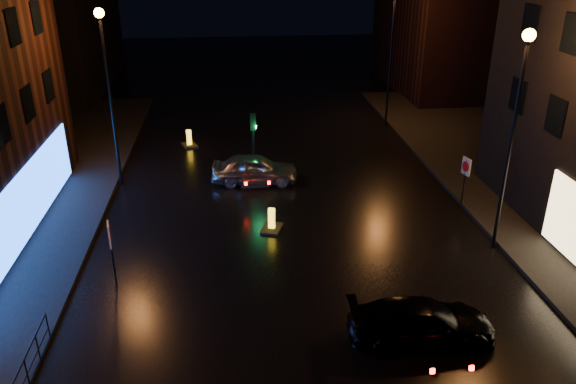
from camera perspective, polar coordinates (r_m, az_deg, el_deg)
The scene contains 12 objects.
ground at distance 16.73m, azimuth 3.55°, elevation -17.25°, with size 120.00×120.00×0.00m, color black.
building_far_right at distance 47.86m, azimuth 15.81°, elevation 17.31°, with size 8.00×14.00×12.00m, color black.
street_lamp_lfar at distance 27.44m, azimuth -17.92°, elevation 11.52°, with size 0.44×0.44×8.37m.
street_lamp_rnear at distance 21.65m, azimuth 22.18°, elevation 7.71°, with size 0.44×0.44×8.37m.
street_lamp_rfar at distance 36.21m, azimuth 10.50°, elevation 15.11°, with size 0.44×0.44×8.37m.
traffic_signal at distance 28.38m, azimuth -3.46°, elevation 2.34°, with size 1.40×2.40×3.45m.
silver_hatchback at distance 27.83m, azimuth -3.41°, elevation 2.36°, with size 1.69×4.21×1.43m, color #AAADB2.
dark_sedan at distance 17.66m, azimuth 13.43°, elevation -12.73°, with size 1.79×4.41×1.28m, color black.
bollard_near at distance 23.43m, azimuth -1.67°, elevation -3.37°, with size 1.07×1.30×0.97m.
bollard_far at distance 33.51m, azimuth -9.99°, elevation 4.97°, with size 1.07×1.31×0.99m.
road_sign_left at distance 19.82m, azimuth -17.62°, elevation -4.68°, with size 0.18×0.60×2.49m.
road_sign_right at distance 25.86m, azimuth 17.59°, elevation 2.07°, with size 0.18×0.58×2.41m.
Camera 1 is at (-2.33, -12.32, 11.07)m, focal length 35.00 mm.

